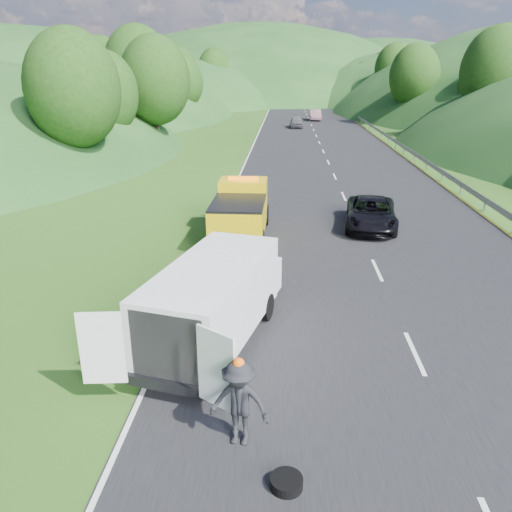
# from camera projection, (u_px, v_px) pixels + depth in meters

# --- Properties ---
(ground) EXTENTS (320.00, 320.00, 0.00)m
(ground) POSITION_uv_depth(u_px,v_px,m) (302.00, 317.00, 15.56)
(ground) COLOR #38661E
(ground) RESTS_ON ground
(road_surface) EXTENTS (14.00, 200.00, 0.02)m
(road_surface) POSITION_uv_depth(u_px,v_px,m) (319.00, 143.00, 52.81)
(road_surface) COLOR black
(road_surface) RESTS_ON ground
(guardrail) EXTENTS (0.06, 140.00, 1.52)m
(guardrail) POSITION_uv_depth(u_px,v_px,m) (370.00, 130.00, 64.12)
(guardrail) COLOR gray
(guardrail) RESTS_ON ground
(tree_line_left) EXTENTS (14.00, 140.00, 14.00)m
(tree_line_left) POSITION_uv_depth(u_px,v_px,m) (160.00, 123.00, 72.71)
(tree_line_left) COLOR #294C16
(tree_line_left) RESTS_ON ground
(tree_line_right) EXTENTS (14.00, 140.00, 14.00)m
(tree_line_right) POSITION_uv_depth(u_px,v_px,m) (453.00, 125.00, 70.45)
(tree_line_right) COLOR #294C16
(tree_line_right) RESTS_ON ground
(hills_backdrop) EXTENTS (201.00, 288.60, 44.00)m
(hills_backdrop) POSITION_uv_depth(u_px,v_px,m) (311.00, 97.00, 141.21)
(hills_backdrop) COLOR #2D5B23
(hills_backdrop) RESTS_ON ground
(tow_truck) EXTENTS (2.36, 6.03, 2.58)m
(tow_truck) POSITION_uv_depth(u_px,v_px,m) (241.00, 210.00, 22.60)
(tow_truck) COLOR black
(tow_truck) RESTS_ON ground
(white_van) EXTENTS (4.44, 7.21, 2.39)m
(white_van) POSITION_uv_depth(u_px,v_px,m) (215.00, 298.00, 13.68)
(white_van) COLOR black
(white_van) RESTS_ON ground
(woman) EXTENTS (0.70, 0.78, 1.74)m
(woman) POSITION_uv_depth(u_px,v_px,m) (213.00, 311.00, 15.92)
(woman) COLOR white
(woman) RESTS_ON ground
(child) EXTENTS (0.60, 0.53, 1.03)m
(child) POSITION_uv_depth(u_px,v_px,m) (201.00, 328.00, 14.88)
(child) COLOR tan
(child) RESTS_ON ground
(worker) EXTENTS (1.33, 0.90, 1.90)m
(worker) POSITION_uv_depth(u_px,v_px,m) (240.00, 442.00, 10.30)
(worker) COLOR black
(worker) RESTS_ON ground
(suitcase) EXTENTS (0.33, 0.19, 0.54)m
(suitcase) POSITION_uv_depth(u_px,v_px,m) (151.00, 309.00, 15.43)
(suitcase) COLOR #67654D
(suitcase) RESTS_ON ground
(spare_tire) EXTENTS (0.62, 0.62, 0.20)m
(spare_tire) POSITION_uv_depth(u_px,v_px,m) (286.00, 488.00, 9.19)
(spare_tire) COLOR black
(spare_tire) RESTS_ON ground
(passing_suv) EXTENTS (3.00, 5.35, 1.41)m
(passing_suv) POSITION_uv_depth(u_px,v_px,m) (370.00, 227.00, 24.39)
(passing_suv) COLOR black
(passing_suv) RESTS_ON ground
(dist_car_a) EXTENTS (1.73, 4.30, 1.47)m
(dist_car_a) POSITION_uv_depth(u_px,v_px,m) (296.00, 128.00, 66.74)
(dist_car_a) COLOR #49484D
(dist_car_a) RESTS_ON ground
(dist_car_b) EXTENTS (1.67, 4.80, 1.58)m
(dist_car_b) POSITION_uv_depth(u_px,v_px,m) (315.00, 120.00, 76.50)
(dist_car_b) COLOR #6F4A55
(dist_car_b) RESTS_ON ground
(dist_car_c) EXTENTS (2.23, 5.48, 1.59)m
(dist_car_c) POSITION_uv_depth(u_px,v_px,m) (310.00, 107.00, 105.09)
(dist_car_c) COLOR #A15059
(dist_car_c) RESTS_ON ground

